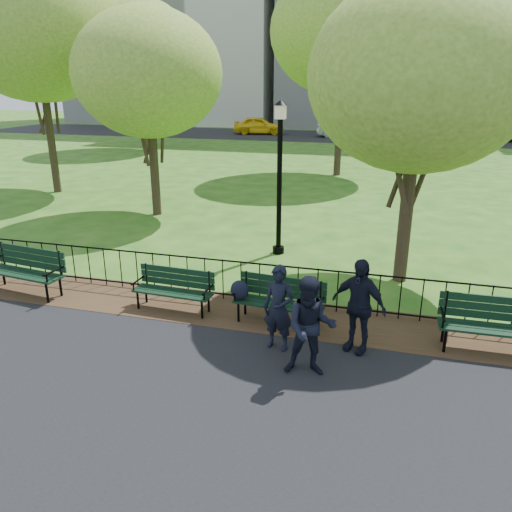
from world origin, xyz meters
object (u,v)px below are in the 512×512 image
(tree_far_c, at_px, (344,31))
(sedan_silver, at_px, (345,128))
(tree_mid_w, at_px, (36,26))
(taxi, at_px, (259,125))
(tree_far_w, at_px, (139,45))
(park_bench_main, at_px, (265,294))
(person_right, at_px, (358,305))
(tree_near_w, at_px, (148,74))
(person_left, at_px, (279,308))
(tree_near_e, at_px, (420,77))
(lamppost, at_px, (279,173))
(person_mid, at_px, (311,327))
(park_bench_left_a, at_px, (174,285))
(park_bench_left_b, at_px, (26,266))
(park_bench_right_a, at_px, (496,319))

(tree_far_c, distance_m, sedan_silver, 18.24)
(tree_mid_w, xyz_separation_m, taxi, (2.05, 24.69, -5.57))
(tree_mid_w, xyz_separation_m, tree_far_w, (-2.71, 13.26, 0.16))
(park_bench_main, xyz_separation_m, person_right, (1.77, -0.61, 0.25))
(tree_near_w, bearing_deg, park_bench_main, -50.76)
(tree_far_w, height_order, person_left, tree_far_w)
(tree_near_e, height_order, person_right, tree_near_e)
(lamppost, bearing_deg, taxi, 106.08)
(tree_far_c, xyz_separation_m, person_left, (1.01, -17.15, -5.71))
(person_mid, relative_size, person_right, 0.98)
(tree_near_w, bearing_deg, tree_far_w, 118.33)
(park_bench_main, height_order, person_left, person_left)
(park_bench_left_a, relative_size, person_left, 1.09)
(lamppost, height_order, person_left, lamppost)
(person_left, relative_size, sedan_silver, 0.34)
(park_bench_main, bearing_deg, park_bench_left_b, -174.82)
(park_bench_main, bearing_deg, person_right, -13.70)
(tree_near_w, xyz_separation_m, tree_near_e, (8.15, -4.03, -0.12))
(park_bench_left_b, distance_m, tree_far_w, 24.77)
(tree_far_w, bearing_deg, park_bench_right_a, -51.20)
(tree_far_c, xyz_separation_m, person_right, (2.31, -16.84, -5.64))
(park_bench_left_b, height_order, taxi, taxi)
(lamppost, xyz_separation_m, tree_far_w, (-13.36, 18.43, 4.32))
(lamppost, xyz_separation_m, tree_near_w, (-4.99, 2.91, 2.44))
(lamppost, bearing_deg, person_mid, -72.24)
(park_bench_main, xyz_separation_m, person_left, (0.47, -0.91, 0.18))
(sedan_silver, bearing_deg, park_bench_left_b, 164.75)
(tree_mid_w, distance_m, person_left, 16.50)
(park_bench_right_a, bearing_deg, taxi, 110.44)
(person_left, distance_m, taxi, 36.14)
(park_bench_right_a, relative_size, tree_near_e, 0.28)
(tree_mid_w, bearing_deg, sedan_silver, 68.96)
(tree_far_w, bearing_deg, sedan_silver, 42.44)
(tree_far_w, distance_m, person_left, 28.10)
(park_bench_left_b, bearing_deg, park_bench_right_a, 7.12)
(park_bench_main, xyz_separation_m, person_mid, (1.12, -1.56, 0.24))
(park_bench_left_b, distance_m, tree_mid_w, 12.35)
(tree_far_w, bearing_deg, park_bench_left_a, -61.55)
(person_left, xyz_separation_m, taxi, (-9.75, 34.80, -0.03))
(lamppost, relative_size, person_left, 2.62)
(tree_near_e, bearing_deg, park_bench_left_a, -147.19)
(tree_far_c, bearing_deg, park_bench_right_a, -74.27)
(park_bench_right_a, distance_m, person_left, 3.68)
(lamppost, height_order, person_right, lamppost)
(park_bench_left_a, distance_m, tree_near_w, 8.82)
(park_bench_left_a, distance_m, park_bench_right_a, 5.93)
(person_right, xyz_separation_m, sedan_silver, (-3.75, 34.10, -0.09))
(tree_near_e, distance_m, taxi, 33.35)
(person_left, bearing_deg, tree_far_c, 103.90)
(person_mid, bearing_deg, sedan_silver, 86.18)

